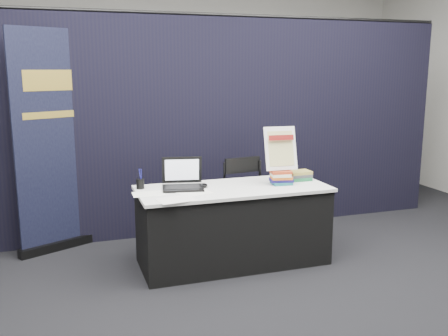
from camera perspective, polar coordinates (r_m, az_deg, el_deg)
floor at (r=4.46m, az=3.44°, el=-13.20°), size 8.00×8.00×0.00m
wall_back at (r=7.91m, az=-7.44°, el=10.51°), size 8.00×0.02×3.50m
drape_partition at (r=5.61m, az=-2.53°, el=4.66°), size 6.00×0.08×2.40m
display_table at (r=4.80m, az=1.03°, el=-6.54°), size 1.80×0.75×0.75m
laptop at (r=4.67m, az=-4.87°, el=-1.52°), size 0.42×0.37×0.28m
mouse at (r=4.71m, az=-2.31°, el=-1.98°), size 0.09×0.12×0.03m
brochure_left at (r=4.50m, az=-8.62°, el=-2.94°), size 0.29×0.22×0.00m
brochure_mid at (r=4.27m, az=-5.53°, el=-3.62°), size 0.34×0.26×0.00m
brochure_right at (r=4.49m, az=-3.35°, el=-2.86°), size 0.33×0.27×0.00m
pen_cup at (r=4.69m, az=-9.55°, el=-1.79°), size 0.08×0.08×0.09m
book_stack_tall at (r=4.83m, az=6.57°, el=-1.07°), size 0.22×0.18×0.14m
book_stack_short at (r=5.05m, az=8.63°, el=-0.86°), size 0.22×0.17×0.09m
info_sign at (r=4.81m, az=6.49°, el=2.19°), size 0.32×0.16×0.43m
pullup_banner at (r=5.33m, az=-18.37°, el=1.48°), size 0.90×0.49×2.24m
stacking_chair at (r=5.17m, az=2.73°, el=-3.61°), size 0.47×0.48×0.93m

